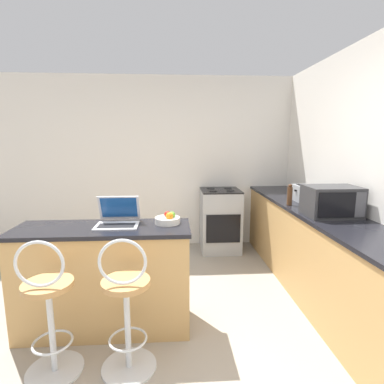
{
  "coord_description": "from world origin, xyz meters",
  "views": [
    {
      "loc": [
        0.13,
        -1.88,
        1.65
      ],
      "look_at": [
        0.35,
        1.7,
        1.03
      ],
      "focal_mm": 28.0,
      "sensor_mm": 36.0,
      "label": 1
    }
  ],
  "objects_px": {
    "toaster": "(304,194)",
    "stove_range": "(220,220)",
    "bar_stool_near": "(49,312)",
    "bar_stool_far": "(126,309)",
    "pepper_mill": "(290,195)",
    "microwave": "(332,201)",
    "mug_white": "(300,191)",
    "fruit_bowl": "(168,219)",
    "laptop": "(118,217)"
  },
  "relations": [
    {
      "from": "bar_stool_far",
      "to": "microwave",
      "type": "xyz_separation_m",
      "value": [
        1.85,
        0.76,
        0.59
      ]
    },
    {
      "from": "bar_stool_far",
      "to": "mug_white",
      "type": "relative_size",
      "value": 10.64
    },
    {
      "from": "bar_stool_near",
      "to": "pepper_mill",
      "type": "distance_m",
      "value": 2.58
    },
    {
      "from": "bar_stool_far",
      "to": "laptop",
      "type": "xyz_separation_m",
      "value": [
        -0.15,
        0.6,
        0.51
      ]
    },
    {
      "from": "stove_range",
      "to": "mug_white",
      "type": "height_order",
      "value": "mug_white"
    },
    {
      "from": "toaster",
      "to": "mug_white",
      "type": "relative_size",
      "value": 3.18
    },
    {
      "from": "bar_stool_far",
      "to": "laptop",
      "type": "relative_size",
      "value": 2.85
    },
    {
      "from": "toaster",
      "to": "stove_range",
      "type": "bearing_deg",
      "value": 132.67
    },
    {
      "from": "stove_range",
      "to": "microwave",
      "type": "bearing_deg",
      "value": -62.99
    },
    {
      "from": "laptop",
      "to": "mug_white",
      "type": "height_order",
      "value": "laptop"
    },
    {
      "from": "microwave",
      "to": "fruit_bowl",
      "type": "distance_m",
      "value": 1.58
    },
    {
      "from": "bar_stool_near",
      "to": "bar_stool_far",
      "type": "xyz_separation_m",
      "value": [
        0.53,
        0.0,
        0.0
      ]
    },
    {
      "from": "laptop",
      "to": "pepper_mill",
      "type": "distance_m",
      "value": 1.91
    },
    {
      "from": "bar_stool_far",
      "to": "mug_white",
      "type": "xyz_separation_m",
      "value": [
        2.05,
        1.93,
        0.49
      ]
    },
    {
      "from": "bar_stool_far",
      "to": "laptop",
      "type": "bearing_deg",
      "value": 103.6
    },
    {
      "from": "bar_stool_far",
      "to": "pepper_mill",
      "type": "xyz_separation_m",
      "value": [
        1.64,
        1.27,
        0.56
      ]
    },
    {
      "from": "toaster",
      "to": "fruit_bowl",
      "type": "height_order",
      "value": "toaster"
    },
    {
      "from": "pepper_mill",
      "to": "mug_white",
      "type": "bearing_deg",
      "value": 58.73
    },
    {
      "from": "bar_stool_near",
      "to": "pepper_mill",
      "type": "relative_size",
      "value": 4.21
    },
    {
      "from": "laptop",
      "to": "fruit_bowl",
      "type": "relative_size",
      "value": 1.63
    },
    {
      "from": "fruit_bowl",
      "to": "pepper_mill",
      "type": "bearing_deg",
      "value": 26.29
    },
    {
      "from": "toaster",
      "to": "fruit_bowl",
      "type": "distance_m",
      "value": 1.81
    },
    {
      "from": "laptop",
      "to": "microwave",
      "type": "distance_m",
      "value": 2.01
    },
    {
      "from": "microwave",
      "to": "pepper_mill",
      "type": "relative_size",
      "value": 2.01
    },
    {
      "from": "laptop",
      "to": "bar_stool_far",
      "type": "bearing_deg",
      "value": -76.4
    },
    {
      "from": "toaster",
      "to": "pepper_mill",
      "type": "bearing_deg",
      "value": -143.68
    },
    {
      "from": "microwave",
      "to": "mug_white",
      "type": "xyz_separation_m",
      "value": [
        0.19,
        1.17,
        -0.1
      ]
    },
    {
      "from": "stove_range",
      "to": "fruit_bowl",
      "type": "xyz_separation_m",
      "value": [
        -0.75,
        -1.77,
        0.5
      ]
    },
    {
      "from": "stove_range",
      "to": "mug_white",
      "type": "distance_m",
      "value": 1.21
    },
    {
      "from": "mug_white",
      "to": "bar_stool_near",
      "type": "bearing_deg",
      "value": -143.11
    },
    {
      "from": "microwave",
      "to": "toaster",
      "type": "height_order",
      "value": "microwave"
    },
    {
      "from": "bar_stool_near",
      "to": "laptop",
      "type": "distance_m",
      "value": 0.88
    },
    {
      "from": "microwave",
      "to": "stove_range",
      "type": "relative_size",
      "value": 0.52
    },
    {
      "from": "microwave",
      "to": "fruit_bowl",
      "type": "xyz_separation_m",
      "value": [
        -1.56,
        -0.16,
        -0.11
      ]
    },
    {
      "from": "bar_stool_far",
      "to": "microwave",
      "type": "distance_m",
      "value": 2.09
    },
    {
      "from": "laptop",
      "to": "stove_range",
      "type": "bearing_deg",
      "value": 56.19
    },
    {
      "from": "bar_stool_far",
      "to": "stove_range",
      "type": "relative_size",
      "value": 1.09
    },
    {
      "from": "microwave",
      "to": "toaster",
      "type": "xyz_separation_m",
      "value": [
        0.03,
        0.68,
        -0.05
      ]
    },
    {
      "from": "fruit_bowl",
      "to": "mug_white",
      "type": "xyz_separation_m",
      "value": [
        1.76,
        1.33,
        0.01
      ]
    },
    {
      "from": "bar_stool_far",
      "to": "microwave",
      "type": "relative_size",
      "value": 2.09
    },
    {
      "from": "bar_stool_far",
      "to": "pepper_mill",
      "type": "relative_size",
      "value": 4.21
    },
    {
      "from": "bar_stool_far",
      "to": "microwave",
      "type": "bearing_deg",
      "value": 22.39
    },
    {
      "from": "bar_stool_near",
      "to": "stove_range",
      "type": "height_order",
      "value": "bar_stool_near"
    },
    {
      "from": "toaster",
      "to": "stove_range",
      "type": "relative_size",
      "value": 0.33
    },
    {
      "from": "fruit_bowl",
      "to": "pepper_mill",
      "type": "xyz_separation_m",
      "value": [
        1.35,
        0.67,
        0.08
      ]
    },
    {
      "from": "stove_range",
      "to": "mug_white",
      "type": "bearing_deg",
      "value": -23.16
    },
    {
      "from": "stove_range",
      "to": "pepper_mill",
      "type": "bearing_deg",
      "value": -61.11
    },
    {
      "from": "laptop",
      "to": "mug_white",
      "type": "relative_size",
      "value": 3.73
    },
    {
      "from": "stove_range",
      "to": "pepper_mill",
      "type": "xyz_separation_m",
      "value": [
        0.61,
        -1.1,
        0.58
      ]
    },
    {
      "from": "bar_stool_near",
      "to": "microwave",
      "type": "height_order",
      "value": "microwave"
    }
  ]
}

